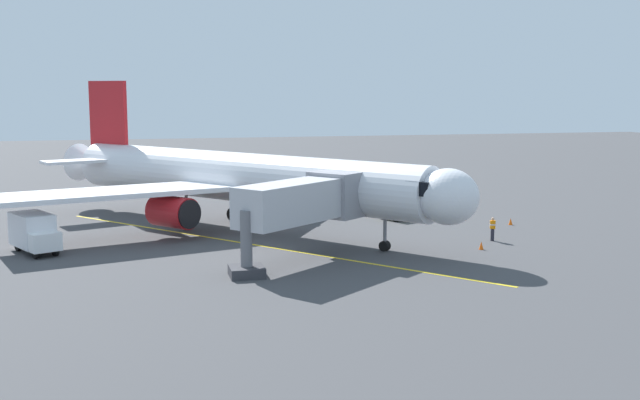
{
  "coord_description": "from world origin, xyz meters",
  "views": [
    {
      "loc": [
        9.58,
        61.29,
        10.99
      ],
      "look_at": [
        -3.36,
        7.3,
        3.0
      ],
      "focal_mm": 44.28,
      "sensor_mm": 36.0,
      "label": 1
    }
  ],
  "objects_px": {
    "safety_cone_nose_left": "(511,221)",
    "safety_cone_nose_right": "(481,246)",
    "jet_bridge": "(306,202)",
    "airplane": "(235,178)",
    "tug_starboard_side": "(395,211)",
    "belt_loader_near_nose": "(274,198)",
    "box_truck_portside": "(35,233)",
    "ground_crew_marshaller": "(493,229)"
  },
  "relations": [
    {
      "from": "safety_cone_nose_right",
      "to": "ground_crew_marshaller",
      "type": "bearing_deg",
      "value": -128.24
    },
    {
      "from": "tug_starboard_side",
      "to": "safety_cone_nose_left",
      "type": "bearing_deg",
      "value": 151.63
    },
    {
      "from": "airplane",
      "to": "jet_bridge",
      "type": "relative_size",
      "value": 3.37
    },
    {
      "from": "ground_crew_marshaller",
      "to": "tug_starboard_side",
      "type": "relative_size",
      "value": 0.63
    },
    {
      "from": "safety_cone_nose_left",
      "to": "safety_cone_nose_right",
      "type": "height_order",
      "value": "same"
    },
    {
      "from": "safety_cone_nose_left",
      "to": "safety_cone_nose_right",
      "type": "relative_size",
      "value": 1.0
    },
    {
      "from": "ground_crew_marshaller",
      "to": "safety_cone_nose_right",
      "type": "bearing_deg",
      "value": 51.76
    },
    {
      "from": "ground_crew_marshaller",
      "to": "safety_cone_nose_right",
      "type": "distance_m",
      "value": 3.45
    },
    {
      "from": "ground_crew_marshaller",
      "to": "tug_starboard_side",
      "type": "distance_m",
      "value": 10.95
    },
    {
      "from": "tug_starboard_side",
      "to": "safety_cone_nose_left",
      "type": "distance_m",
      "value": 9.41
    },
    {
      "from": "box_truck_portside",
      "to": "tug_starboard_side",
      "type": "bearing_deg",
      "value": -165.78
    },
    {
      "from": "jet_bridge",
      "to": "safety_cone_nose_left",
      "type": "relative_size",
      "value": 18.31
    },
    {
      "from": "belt_loader_near_nose",
      "to": "tug_starboard_side",
      "type": "distance_m",
      "value": 13.35
    },
    {
      "from": "airplane",
      "to": "tug_starboard_side",
      "type": "height_order",
      "value": "airplane"
    },
    {
      "from": "belt_loader_near_nose",
      "to": "safety_cone_nose_right",
      "type": "relative_size",
      "value": 8.02
    },
    {
      "from": "ground_crew_marshaller",
      "to": "safety_cone_nose_left",
      "type": "relative_size",
      "value": 3.11
    },
    {
      "from": "safety_cone_nose_right",
      "to": "belt_loader_near_nose",
      "type": "bearing_deg",
      "value": -66.44
    },
    {
      "from": "belt_loader_near_nose",
      "to": "safety_cone_nose_left",
      "type": "height_order",
      "value": "belt_loader_near_nose"
    },
    {
      "from": "jet_bridge",
      "to": "belt_loader_near_nose",
      "type": "bearing_deg",
      "value": -95.13
    },
    {
      "from": "box_truck_portside",
      "to": "tug_starboard_side",
      "type": "height_order",
      "value": "box_truck_portside"
    },
    {
      "from": "tug_starboard_side",
      "to": "safety_cone_nose_left",
      "type": "relative_size",
      "value": 4.94
    },
    {
      "from": "box_truck_portside",
      "to": "safety_cone_nose_left",
      "type": "height_order",
      "value": "box_truck_portside"
    },
    {
      "from": "jet_bridge",
      "to": "tug_starboard_side",
      "type": "xyz_separation_m",
      "value": [
        -10.48,
        -13.27,
        -3.06
      ]
    },
    {
      "from": "box_truck_portside",
      "to": "tug_starboard_side",
      "type": "xyz_separation_m",
      "value": [
        -27.61,
        -7.0,
        -0.68
      ]
    },
    {
      "from": "jet_bridge",
      "to": "airplane",
      "type": "bearing_deg",
      "value": -76.25
    },
    {
      "from": "jet_bridge",
      "to": "tug_starboard_side",
      "type": "bearing_deg",
      "value": -128.3
    },
    {
      "from": "belt_loader_near_nose",
      "to": "box_truck_portside",
      "type": "height_order",
      "value": "box_truck_portside"
    },
    {
      "from": "airplane",
      "to": "box_truck_portside",
      "type": "xyz_separation_m",
      "value": [
        14.16,
        5.87,
        -2.62
      ]
    },
    {
      "from": "box_truck_portside",
      "to": "jet_bridge",
      "type": "bearing_deg",
      "value": 159.9
    },
    {
      "from": "box_truck_portside",
      "to": "ground_crew_marshaller",
      "type": "bearing_deg",
      "value": 174.16
    },
    {
      "from": "airplane",
      "to": "ground_crew_marshaller",
      "type": "relative_size",
      "value": 19.85
    },
    {
      "from": "jet_bridge",
      "to": "ground_crew_marshaller",
      "type": "height_order",
      "value": "jet_bridge"
    },
    {
      "from": "belt_loader_near_nose",
      "to": "safety_cone_nose_right",
      "type": "height_order",
      "value": "belt_loader_near_nose"
    },
    {
      "from": "airplane",
      "to": "jet_bridge",
      "type": "height_order",
      "value": "airplane"
    },
    {
      "from": "belt_loader_near_nose",
      "to": "box_truck_portside",
      "type": "xyz_separation_m",
      "value": [
        19.26,
        17.41,
        0.67
      ]
    },
    {
      "from": "ground_crew_marshaller",
      "to": "belt_loader_near_nose",
      "type": "xyz_separation_m",
      "value": [
        12.26,
        -20.63,
        -0.17
      ]
    },
    {
      "from": "belt_loader_near_nose",
      "to": "safety_cone_nose_left",
      "type": "xyz_separation_m",
      "value": [
        -16.62,
        14.87,
        -0.44
      ]
    },
    {
      "from": "jet_bridge",
      "to": "ground_crew_marshaller",
      "type": "bearing_deg",
      "value": -168.05
    },
    {
      "from": "box_truck_portside",
      "to": "safety_cone_nose_left",
      "type": "xyz_separation_m",
      "value": [
        -35.88,
        -2.54,
        -1.11
      ]
    },
    {
      "from": "belt_loader_near_nose",
      "to": "safety_cone_nose_right",
      "type": "bearing_deg",
      "value": 113.56
    },
    {
      "from": "airplane",
      "to": "safety_cone_nose_left",
      "type": "bearing_deg",
      "value": 171.28
    },
    {
      "from": "airplane",
      "to": "safety_cone_nose_left",
      "type": "distance_m",
      "value": 22.29
    }
  ]
}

